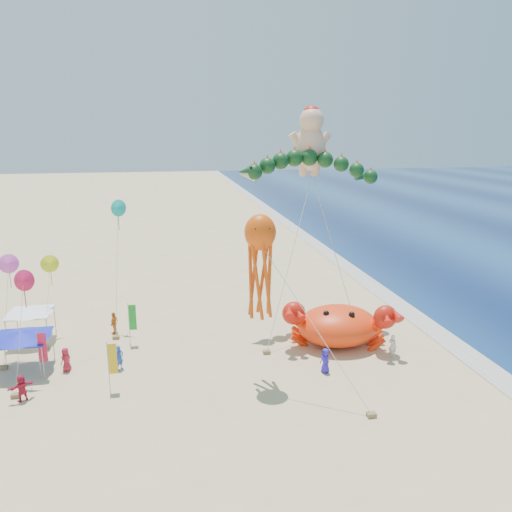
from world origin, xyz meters
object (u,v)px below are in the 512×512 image
at_px(canopy_blue, 21,335).
at_px(canopy_white, 30,310).
at_px(crab_inflatable, 338,324).
at_px(cherub_kite, 311,139).
at_px(octopus_kite, 260,258).
at_px(dragon_kite, 310,171).

height_order(canopy_blue, canopy_white, same).
xyz_separation_m(crab_inflatable, canopy_blue, (-21.34, -0.09, 0.91)).
bearing_deg(cherub_kite, octopus_kite, -120.27).
distance_m(cherub_kite, canopy_blue, 24.90).
height_order(octopus_kite, canopy_white, octopus_kite).
bearing_deg(canopy_blue, canopy_white, 96.70).
bearing_deg(octopus_kite, canopy_white, 151.01).
height_order(crab_inflatable, canopy_white, crab_inflatable).
bearing_deg(cherub_kite, crab_inflatable, -85.55).
xyz_separation_m(canopy_blue, canopy_white, (-0.56, 4.73, -0.00)).
height_order(dragon_kite, cherub_kite, cherub_kite).
xyz_separation_m(cherub_kite, canopy_blue, (-20.84, -6.50, -11.97)).
distance_m(dragon_kite, cherub_kite, 2.83).
relative_size(octopus_kite, canopy_blue, 2.83).
distance_m(cherub_kite, canopy_white, 24.58).
distance_m(canopy_blue, canopy_white, 4.76).
bearing_deg(canopy_blue, dragon_kite, 13.61).
bearing_deg(dragon_kite, crab_inflatable, -78.44).
bearing_deg(canopy_white, crab_inflatable, -11.97).
bearing_deg(crab_inflatable, canopy_white, 168.03).
bearing_deg(canopy_blue, cherub_kite, 17.31).
relative_size(dragon_kite, octopus_kite, 1.28).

